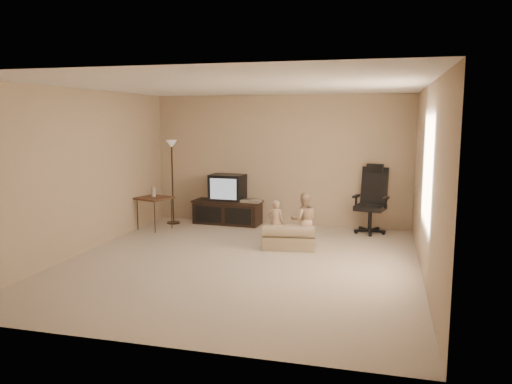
# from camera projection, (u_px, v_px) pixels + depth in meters

# --- Properties ---
(floor) EXTENTS (5.50, 5.50, 0.00)m
(floor) POSITION_uv_depth(u_px,v_px,m) (240.00, 262.00, 7.18)
(floor) COLOR #B9A893
(floor) RESTS_ON ground
(room_shell) EXTENTS (5.50, 5.50, 5.50)m
(room_shell) POSITION_uv_depth(u_px,v_px,m) (240.00, 157.00, 6.96)
(room_shell) COLOR white
(room_shell) RESTS_ON floor
(tv_stand) EXTENTS (1.38, 0.58, 0.97)m
(tv_stand) POSITION_uv_depth(u_px,v_px,m) (228.00, 203.00, 9.75)
(tv_stand) COLOR black
(tv_stand) RESTS_ON floor
(office_chair) EXTENTS (0.69, 0.71, 1.24)m
(office_chair) POSITION_uv_depth(u_px,v_px,m) (371.00, 208.00, 9.00)
(office_chair) COLOR black
(office_chair) RESTS_ON floor
(side_table) EXTENTS (0.70, 0.70, 0.82)m
(side_table) POSITION_uv_depth(u_px,v_px,m) (154.00, 198.00, 9.24)
(side_table) COLOR brown
(side_table) RESTS_ON floor
(floor_lamp) EXTENTS (0.26, 0.26, 1.64)m
(floor_lamp) POSITION_uv_depth(u_px,v_px,m) (172.00, 163.00, 9.67)
(floor_lamp) COLOR black
(floor_lamp) RESTS_ON floor
(child_sofa) EXTENTS (0.87, 0.56, 0.40)m
(child_sofa) POSITION_uv_depth(u_px,v_px,m) (289.00, 239.00, 7.90)
(child_sofa) COLOR #9A8B68
(child_sofa) RESTS_ON floor
(toddler_left) EXTENTS (0.29, 0.22, 0.75)m
(toddler_left) POSITION_uv_depth(u_px,v_px,m) (276.00, 223.00, 8.13)
(toddler_left) COLOR tan
(toddler_left) RESTS_ON floor
(toddler_right) EXTENTS (0.47, 0.33, 0.87)m
(toddler_right) POSITION_uv_depth(u_px,v_px,m) (304.00, 220.00, 8.02)
(toddler_right) COLOR tan
(toddler_right) RESTS_ON floor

